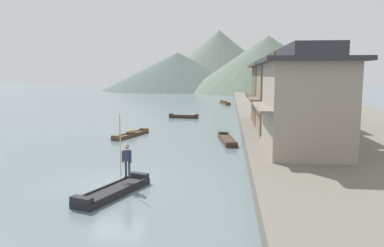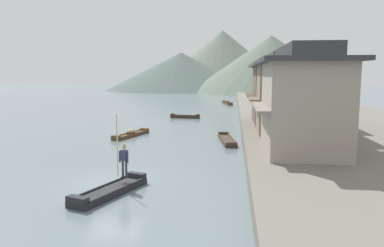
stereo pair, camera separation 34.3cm
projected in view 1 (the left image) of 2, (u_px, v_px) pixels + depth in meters
ground_plane at (117, 183)px, 18.80m from camera, size 400.00×400.00×0.00m
riverbank_right at (310, 114)px, 46.80m from camera, size 18.00×110.00×0.88m
boat_foreground_poled at (114, 191)px, 16.99m from camera, size 2.54×4.54×0.52m
boatman_person at (127, 157)px, 17.79m from camera, size 0.57×0.31×3.04m
boat_moored_nearest at (225, 103)px, 68.22m from camera, size 2.03×5.22×0.71m
boat_moored_second at (227, 140)px, 30.36m from camera, size 1.69×5.36×0.42m
boat_moored_third at (184, 117)px, 46.69m from camera, size 3.72×1.32×0.52m
boat_moored_far at (131, 134)px, 32.94m from camera, size 2.22×4.96×0.63m
house_waterfront_nearest at (304, 101)px, 22.08m from camera, size 5.40×7.78×6.14m
house_waterfront_second at (285, 94)px, 29.25m from camera, size 5.37×5.40×6.14m
house_waterfront_tall at (281, 91)px, 35.17m from camera, size 6.26×6.93×6.14m
hill_far_west at (268, 64)px, 114.39m from camera, size 50.31×50.31×17.06m
hill_far_centre at (178, 71)px, 128.53m from camera, size 51.27×51.27×12.74m
hill_far_east at (219, 59)px, 154.63m from camera, size 58.39×58.39×23.21m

